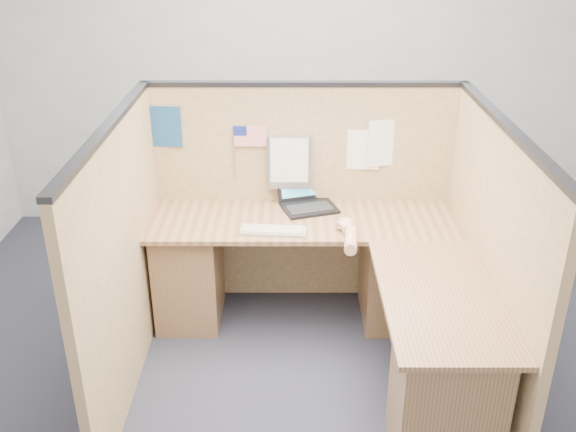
{
  "coord_description": "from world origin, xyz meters",
  "views": [
    {
      "loc": [
        -0.09,
        -2.96,
        2.48
      ],
      "look_at": [
        -0.1,
        0.5,
        0.84
      ],
      "focal_mm": 40.0,
      "sensor_mm": 36.0,
      "label": 1
    }
  ],
  "objects_px": {
    "mouse": "(345,226)",
    "keyboard": "(273,231)",
    "l_desk": "(335,299)",
    "laptop": "(309,197)"
  },
  "relations": [
    {
      "from": "l_desk",
      "to": "mouse",
      "type": "height_order",
      "value": "mouse"
    },
    {
      "from": "l_desk",
      "to": "mouse",
      "type": "relative_size",
      "value": 17.78
    },
    {
      "from": "laptop",
      "to": "mouse",
      "type": "bearing_deg",
      "value": -77.98
    },
    {
      "from": "l_desk",
      "to": "mouse",
      "type": "xyz_separation_m",
      "value": [
        0.07,
        0.25,
        0.36
      ]
    },
    {
      "from": "laptop",
      "to": "mouse",
      "type": "relative_size",
      "value": 3.8
    },
    {
      "from": "keyboard",
      "to": "mouse",
      "type": "height_order",
      "value": "mouse"
    },
    {
      "from": "keyboard",
      "to": "mouse",
      "type": "distance_m",
      "value": 0.44
    },
    {
      "from": "mouse",
      "to": "keyboard",
      "type": "bearing_deg",
      "value": -175.18
    },
    {
      "from": "l_desk",
      "to": "keyboard",
      "type": "xyz_separation_m",
      "value": [
        -0.37,
        0.21,
        0.35
      ]
    },
    {
      "from": "keyboard",
      "to": "mouse",
      "type": "relative_size",
      "value": 3.71
    }
  ]
}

